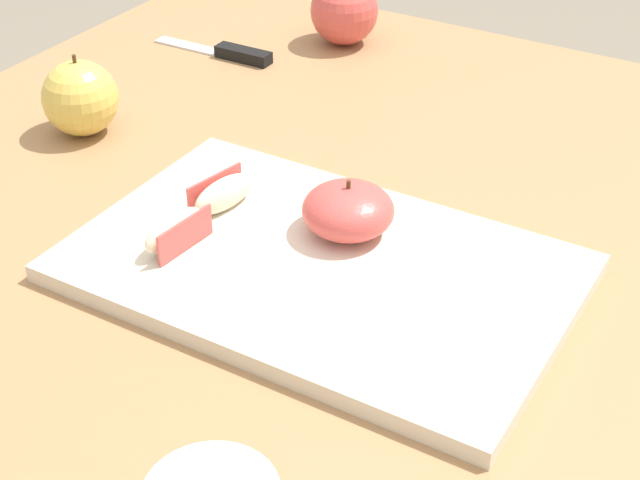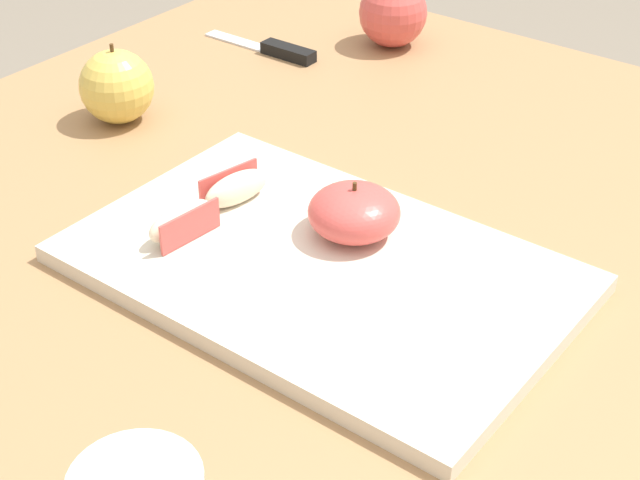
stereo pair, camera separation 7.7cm
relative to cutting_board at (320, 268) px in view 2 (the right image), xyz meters
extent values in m
cube|color=#9E754C|center=(0.08, 0.07, -0.02)|extent=(1.20, 0.97, 0.03)
cube|color=#9E754C|center=(-0.46, 0.50, -0.40)|extent=(0.06, 0.06, 0.72)
cube|color=beige|center=(0.00, 0.00, 0.00)|extent=(0.40, 0.25, 0.02)
ellipsoid|color=#D14C47|center=(0.00, 0.05, 0.03)|extent=(0.08, 0.08, 0.04)
cylinder|color=#4C3319|center=(0.00, 0.05, 0.05)|extent=(0.00, 0.00, 0.01)
ellipsoid|color=beige|center=(-0.11, 0.03, 0.02)|extent=(0.03, 0.07, 0.03)
cube|color=#D14C47|center=(-0.12, 0.03, 0.02)|extent=(0.01, 0.06, 0.03)
ellipsoid|color=beige|center=(-0.11, -0.04, 0.02)|extent=(0.03, 0.07, 0.03)
cube|color=#D14C47|center=(-0.10, -0.04, 0.02)|extent=(0.01, 0.06, 0.03)
cube|color=silver|center=(-0.38, 0.33, -0.01)|extent=(0.09, 0.02, 0.00)
cube|color=black|center=(-0.30, 0.33, 0.00)|extent=(0.07, 0.02, 0.01)
sphere|color=#D14C47|center=(-0.22, 0.43, 0.03)|extent=(0.08, 0.08, 0.08)
sphere|color=#DBBC51|center=(-0.34, 0.09, 0.03)|extent=(0.08, 0.08, 0.08)
cylinder|color=#4C3319|center=(-0.34, 0.09, 0.07)|extent=(0.00, 0.00, 0.01)
camera|label=1|loc=(0.32, -0.55, 0.46)|focal=54.58mm
camera|label=2|loc=(0.39, -0.51, 0.46)|focal=54.58mm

